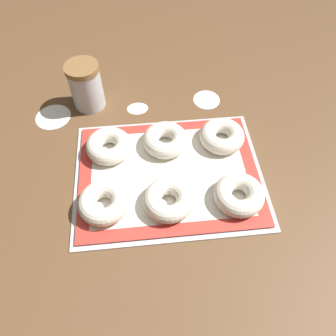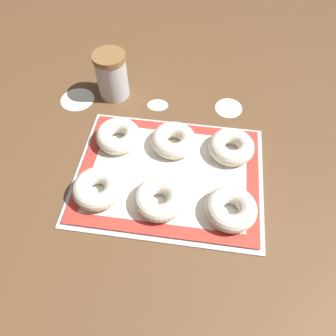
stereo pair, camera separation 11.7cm
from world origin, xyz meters
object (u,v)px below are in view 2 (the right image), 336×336
at_px(bagel_front_left, 97,189).
at_px(bagel_front_center, 159,199).
at_px(bagel_front_right, 231,209).
at_px(bagel_back_center, 174,140).
at_px(bagel_back_left, 118,136).
at_px(baking_tray, 168,174).
at_px(bagel_back_right, 231,147).
at_px(flour_canister, 112,75).

distance_m(bagel_front_left, bagel_front_center, 0.15).
xyz_separation_m(bagel_front_right, bagel_back_center, (-0.16, 0.19, 0.00)).
xyz_separation_m(bagel_back_left, bagel_back_center, (0.15, 0.01, 0.00)).
height_order(baking_tray, bagel_back_right, bagel_back_right).
relative_size(baking_tray, bagel_back_right, 3.97).
height_order(bagel_front_right, bagel_back_left, same).
relative_size(bagel_front_center, bagel_back_left, 1.00).
xyz_separation_m(bagel_back_left, flour_canister, (-0.06, 0.20, 0.04)).
xyz_separation_m(baking_tray, bagel_front_left, (-0.16, -0.09, 0.03)).
height_order(bagel_front_center, bagel_back_left, same).
distance_m(baking_tray, bagel_back_left, 0.18).
xyz_separation_m(bagel_front_center, bagel_back_right, (0.17, 0.19, 0.00)).
bearing_deg(bagel_back_left, bagel_front_left, -93.62).
relative_size(bagel_front_left, bagel_back_center, 1.00).
relative_size(bagel_front_right, bagel_back_right, 1.00).
relative_size(bagel_front_right, bagel_back_center, 1.00).
bearing_deg(bagel_back_right, bagel_front_center, -131.79).
distance_m(bagel_back_center, flour_canister, 0.29).
distance_m(bagel_front_right, bagel_back_right, 0.19).
distance_m(baking_tray, bagel_back_right, 0.19).
bearing_deg(bagel_back_center, bagel_back_left, -177.83).
distance_m(bagel_back_left, flour_canister, 0.22).
height_order(bagel_back_center, bagel_back_right, same).
bearing_deg(bagel_back_center, bagel_front_left, -132.46).
xyz_separation_m(baking_tray, flour_canister, (-0.21, 0.29, 0.07)).
xyz_separation_m(baking_tray, bagel_front_right, (0.16, -0.10, 0.03)).
bearing_deg(bagel_front_left, bagel_front_right, -1.88).
xyz_separation_m(baking_tray, bagel_back_center, (0.00, 0.09, 0.03)).
height_order(bagel_back_left, bagel_back_center, same).
distance_m(baking_tray, flour_canister, 0.37).
distance_m(baking_tray, bagel_back_center, 0.10).
height_order(baking_tray, bagel_back_center, bagel_back_center).
height_order(bagel_front_center, bagel_back_right, same).
bearing_deg(bagel_back_center, bagel_front_right, -49.92).
xyz_separation_m(bagel_front_left, flour_canister, (-0.05, 0.38, 0.04)).
xyz_separation_m(bagel_front_left, bagel_back_right, (0.32, 0.18, 0.00)).
bearing_deg(bagel_back_right, bagel_front_right, -88.67).
height_order(bagel_front_right, bagel_back_right, same).
xyz_separation_m(bagel_front_center, bagel_front_right, (0.17, -0.00, 0.00)).
bearing_deg(bagel_front_center, flour_canister, 118.03).
xyz_separation_m(bagel_back_right, flour_canister, (-0.37, 0.20, 0.04)).
xyz_separation_m(baking_tray, bagel_back_left, (-0.15, 0.09, 0.03)).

